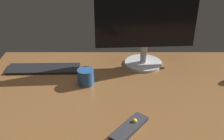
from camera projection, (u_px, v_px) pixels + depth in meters
desk at (121, 91)px, 132.21cm from camera, size 140.00×84.00×2.00cm
monitor at (146, 27)px, 143.73cm from camera, size 53.53×20.93×42.02cm
keyboard at (44, 69)px, 148.40cm from camera, size 39.32×11.96×1.28cm
media_remote at (130, 128)px, 105.68cm from camera, size 16.21×18.33×3.03cm
coffee_mug at (86, 77)px, 133.88cm from camera, size 8.11×8.11×8.01cm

